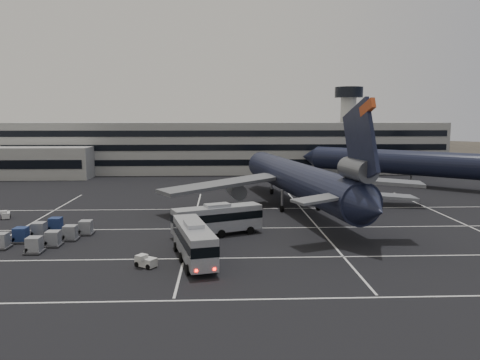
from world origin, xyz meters
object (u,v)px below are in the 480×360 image
(tug_a, at_px, (6,215))
(uld_cluster, at_px, (46,234))
(bus_near, at_px, (194,240))
(trijet_main, at_px, (298,179))
(bus_far, at_px, (217,218))

(tug_a, height_order, uld_cluster, uld_cluster)
(bus_near, bearing_deg, trijet_main, 46.85)
(tug_a, xyz_separation_m, uld_cluster, (11.14, -13.69, 0.34))
(bus_far, bearing_deg, bus_near, 144.69)
(tug_a, bearing_deg, bus_far, -40.77)
(bus_near, bearing_deg, tug_a, 129.74)
(trijet_main, relative_size, uld_cluster, 4.34)
(bus_far, xyz_separation_m, uld_cluster, (-21.83, -2.07, -1.42))
(trijet_main, bearing_deg, uld_cluster, -161.50)
(bus_far, height_order, uld_cluster, bus_far)
(trijet_main, bearing_deg, bus_near, -129.43)
(uld_cluster, bearing_deg, bus_near, -25.20)
(trijet_main, bearing_deg, tug_a, 176.76)
(trijet_main, xyz_separation_m, tug_a, (-46.48, -5.30, -4.67))
(trijet_main, relative_size, bus_far, 4.70)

